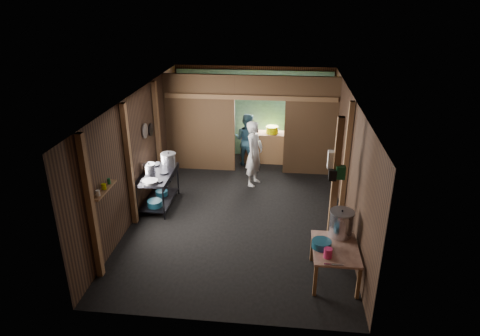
# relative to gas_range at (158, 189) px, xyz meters

# --- Properties ---
(floor) EXTENTS (4.50, 7.00, 0.00)m
(floor) POSITION_rel_gas_range_xyz_m (1.88, 0.01, -0.40)
(floor) COLOR black
(floor) RESTS_ON ground
(ceiling) EXTENTS (4.50, 7.00, 0.00)m
(ceiling) POSITION_rel_gas_range_xyz_m (1.88, 0.01, 2.20)
(ceiling) COLOR #322F2E
(ceiling) RESTS_ON ground
(wall_back) EXTENTS (4.50, 0.00, 2.60)m
(wall_back) POSITION_rel_gas_range_xyz_m (1.88, 3.51, 0.90)
(wall_back) COLOR #472F1E
(wall_back) RESTS_ON ground
(wall_front) EXTENTS (4.50, 0.00, 2.60)m
(wall_front) POSITION_rel_gas_range_xyz_m (1.88, -3.49, 0.90)
(wall_front) COLOR #472F1E
(wall_front) RESTS_ON ground
(wall_left) EXTENTS (0.00, 7.00, 2.60)m
(wall_left) POSITION_rel_gas_range_xyz_m (-0.37, 0.01, 0.90)
(wall_left) COLOR #472F1E
(wall_left) RESTS_ON ground
(wall_right) EXTENTS (0.00, 7.00, 2.60)m
(wall_right) POSITION_rel_gas_range_xyz_m (4.13, 0.01, 0.90)
(wall_right) COLOR #472F1E
(wall_right) RESTS_ON ground
(partition_left) EXTENTS (1.85, 0.10, 2.60)m
(partition_left) POSITION_rel_gas_range_xyz_m (0.55, 2.21, 0.90)
(partition_left) COLOR #523B20
(partition_left) RESTS_ON floor
(partition_right) EXTENTS (1.35, 0.10, 2.60)m
(partition_right) POSITION_rel_gas_range_xyz_m (3.46, 2.21, 0.90)
(partition_right) COLOR #523B20
(partition_right) RESTS_ON floor
(partition_header) EXTENTS (1.30, 0.10, 0.60)m
(partition_header) POSITION_rel_gas_range_xyz_m (2.13, 2.21, 1.90)
(partition_header) COLOR #523B20
(partition_header) RESTS_ON wall_back
(turquoise_panel) EXTENTS (4.40, 0.06, 2.50)m
(turquoise_panel) POSITION_rel_gas_range_xyz_m (1.88, 3.45, 0.85)
(turquoise_panel) COLOR #65B9A9
(turquoise_panel) RESTS_ON wall_back
(back_counter) EXTENTS (1.20, 0.50, 0.85)m
(back_counter) POSITION_rel_gas_range_xyz_m (2.18, 2.96, 0.02)
(back_counter) COLOR brown
(back_counter) RESTS_ON floor
(wall_clock) EXTENTS (0.20, 0.03, 0.20)m
(wall_clock) POSITION_rel_gas_range_xyz_m (2.13, 3.41, 1.50)
(wall_clock) COLOR silver
(wall_clock) RESTS_ON wall_back
(post_left_a) EXTENTS (0.10, 0.12, 2.60)m
(post_left_a) POSITION_rel_gas_range_xyz_m (-0.30, -2.59, 0.90)
(post_left_a) COLOR brown
(post_left_a) RESTS_ON floor
(post_left_b) EXTENTS (0.10, 0.12, 2.60)m
(post_left_b) POSITION_rel_gas_range_xyz_m (-0.30, -0.79, 0.90)
(post_left_b) COLOR brown
(post_left_b) RESTS_ON floor
(post_left_c) EXTENTS (0.10, 0.12, 2.60)m
(post_left_c) POSITION_rel_gas_range_xyz_m (-0.30, 1.21, 0.90)
(post_left_c) COLOR brown
(post_left_c) RESTS_ON floor
(post_right) EXTENTS (0.10, 0.12, 2.60)m
(post_right) POSITION_rel_gas_range_xyz_m (4.06, -0.19, 0.90)
(post_right) COLOR brown
(post_right) RESTS_ON floor
(post_free) EXTENTS (0.12, 0.12, 2.60)m
(post_free) POSITION_rel_gas_range_xyz_m (3.73, -1.29, 0.90)
(post_free) COLOR brown
(post_free) RESTS_ON floor
(cross_beam) EXTENTS (4.40, 0.12, 0.12)m
(cross_beam) POSITION_rel_gas_range_xyz_m (1.88, 2.16, 1.65)
(cross_beam) COLOR brown
(cross_beam) RESTS_ON wall_left
(pan_lid_big) EXTENTS (0.03, 0.34, 0.34)m
(pan_lid_big) POSITION_rel_gas_range_xyz_m (-0.33, 0.41, 1.25)
(pan_lid_big) COLOR gray
(pan_lid_big) RESTS_ON wall_left
(pan_lid_small) EXTENTS (0.03, 0.30, 0.30)m
(pan_lid_small) POSITION_rel_gas_range_xyz_m (-0.33, 0.81, 1.15)
(pan_lid_small) COLOR black
(pan_lid_small) RESTS_ON wall_left
(wall_shelf) EXTENTS (0.14, 0.80, 0.03)m
(wall_shelf) POSITION_rel_gas_range_xyz_m (-0.27, -2.09, 1.00)
(wall_shelf) COLOR brown
(wall_shelf) RESTS_ON wall_left
(jar_white) EXTENTS (0.07, 0.07, 0.10)m
(jar_white) POSITION_rel_gas_range_xyz_m (-0.27, -2.34, 1.06)
(jar_white) COLOR silver
(jar_white) RESTS_ON wall_shelf
(jar_yellow) EXTENTS (0.08, 0.08, 0.10)m
(jar_yellow) POSITION_rel_gas_range_xyz_m (-0.27, -2.09, 1.06)
(jar_yellow) COLOR #B4BB00
(jar_yellow) RESTS_ON wall_shelf
(jar_green) EXTENTS (0.06, 0.06, 0.10)m
(jar_green) POSITION_rel_gas_range_xyz_m (-0.27, -1.87, 1.06)
(jar_green) COLOR #104A24
(jar_green) RESTS_ON wall_shelf
(bag_white) EXTENTS (0.22, 0.15, 0.32)m
(bag_white) POSITION_rel_gas_range_xyz_m (3.68, -1.21, 1.38)
(bag_white) COLOR silver
(bag_white) RESTS_ON post_free
(bag_green) EXTENTS (0.16, 0.12, 0.24)m
(bag_green) POSITION_rel_gas_range_xyz_m (3.80, -1.35, 1.20)
(bag_green) COLOR #104A24
(bag_green) RESTS_ON post_free
(bag_black) EXTENTS (0.14, 0.10, 0.20)m
(bag_black) POSITION_rel_gas_range_xyz_m (3.66, -1.37, 1.15)
(bag_black) COLOR black
(bag_black) RESTS_ON post_free
(gas_range) EXTENTS (0.70, 1.37, 0.81)m
(gas_range) POSITION_rel_gas_range_xyz_m (0.00, 0.00, 0.00)
(gas_range) COLOR black
(gas_range) RESTS_ON floor
(prep_table) EXTENTS (0.76, 1.04, 0.61)m
(prep_table) POSITION_rel_gas_range_xyz_m (3.71, -2.25, -0.10)
(prep_table) COLOR tan
(prep_table) RESTS_ON floor
(stove_pot_large) EXTENTS (0.40, 0.40, 0.35)m
(stove_pot_large) POSITION_rel_gas_range_xyz_m (0.17, 0.39, 0.56)
(stove_pot_large) COLOR silver
(stove_pot_large) RESTS_ON gas_range
(stove_pot_med) EXTENTS (0.35, 0.35, 0.24)m
(stove_pot_med) POSITION_rel_gas_range_xyz_m (-0.17, 0.00, 0.50)
(stove_pot_med) COLOR silver
(stove_pot_med) RESTS_ON gas_range
(frying_pan) EXTENTS (0.49, 0.63, 0.08)m
(frying_pan) POSITION_rel_gas_range_xyz_m (0.00, -0.50, 0.43)
(frying_pan) COLOR gray
(frying_pan) RESTS_ON gas_range
(blue_tub_front) EXTENTS (0.33, 0.33, 0.14)m
(blue_tub_front) POSITION_rel_gas_range_xyz_m (0.00, -0.33, -0.18)
(blue_tub_front) COLOR navy
(blue_tub_front) RESTS_ON gas_range
(blue_tub_back) EXTENTS (0.28, 0.28, 0.11)m
(blue_tub_back) POSITION_rel_gas_range_xyz_m (0.00, 0.21, -0.19)
(blue_tub_back) COLOR navy
(blue_tub_back) RESTS_ON gas_range
(stock_pot) EXTENTS (0.56, 0.56, 0.49)m
(stock_pot) POSITION_rel_gas_range_xyz_m (3.82, -1.84, 0.44)
(stock_pot) COLOR silver
(stock_pot) RESTS_ON prep_table
(wash_basin) EXTENTS (0.43, 0.43, 0.12)m
(wash_basin) POSITION_rel_gas_range_xyz_m (3.47, -2.26, 0.27)
(wash_basin) COLOR navy
(wash_basin) RESTS_ON prep_table
(pink_bucket) EXTENTS (0.14, 0.14, 0.16)m
(pink_bucket) POSITION_rel_gas_range_xyz_m (3.55, -2.54, 0.29)
(pink_bucket) COLOR #D22862
(pink_bucket) RESTS_ON prep_table
(knife) EXTENTS (0.30, 0.04, 0.01)m
(knife) POSITION_rel_gas_range_xyz_m (3.63, -2.73, 0.22)
(knife) COLOR silver
(knife) RESTS_ON prep_table
(yellow_tub) EXTENTS (0.35, 0.35, 0.19)m
(yellow_tub) POSITION_rel_gas_range_xyz_m (2.44, 2.96, 0.54)
(yellow_tub) COLOR #B4BB00
(yellow_tub) RESTS_ON back_counter
(red_cup) EXTENTS (0.12, 0.12, 0.14)m
(red_cup) POSITION_rel_gas_range_xyz_m (1.95, 2.96, 0.52)
(red_cup) COLOR maroon
(red_cup) RESTS_ON back_counter
(cook) EXTENTS (0.58, 0.70, 1.65)m
(cook) POSITION_rel_gas_range_xyz_m (2.07, 1.38, 0.42)
(cook) COLOR silver
(cook) RESTS_ON floor
(worker_back) EXTENTS (0.85, 0.75, 1.47)m
(worker_back) POSITION_rel_gas_range_xyz_m (1.76, 2.67, 0.33)
(worker_back) COLOR #2C5770
(worker_back) RESTS_ON floor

